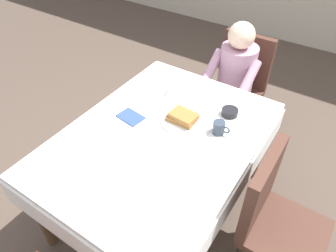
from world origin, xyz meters
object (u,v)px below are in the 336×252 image
knife_right_of_plate (207,134)px  bowl_butter (230,112)px  diner_person (234,75)px  syrup_pitcher (168,91)px  dining_table_main (160,146)px  cup_coffee (219,128)px  breakfast_stack (183,117)px  fork_left_of_plate (157,113)px  plate_breakfast (182,121)px  spoon_near_edge (156,147)px  chair_right_side (273,214)px  chair_diner (239,81)px

knife_right_of_plate → bowl_butter: bearing=-4.8°
diner_person → syrup_pitcher: diner_person is taller
dining_table_main → cup_coffee: 0.39m
breakfast_stack → fork_left_of_plate: bearing=-175.2°
diner_person → bowl_butter: size_ratio=10.18×
fork_left_of_plate → plate_breakfast: bearing=-82.6°
breakfast_stack → syrup_pitcher: 0.31m
dining_table_main → breakfast_stack: (0.05, 0.19, 0.13)m
spoon_near_edge → chair_right_side: bearing=3.0°
spoon_near_edge → plate_breakfast: bearing=84.4°
bowl_butter → diner_person: bearing=110.4°
chair_right_side → fork_left_of_plate: chair_right_side is taller
diner_person → syrup_pitcher: bearing=68.6°
breakfast_stack → dining_table_main: bearing=-104.6°
dining_table_main → bowl_butter: 0.52m
chair_right_side → plate_breakfast: bearing=-105.0°
dining_table_main → knife_right_of_plate: 0.31m
bowl_butter → spoon_near_edge: bowl_butter is taller
chair_right_side → knife_right_of_plate: bearing=-108.0°
chair_diner → knife_right_of_plate: size_ratio=4.65×
chair_right_side → diner_person: bearing=-144.8°
syrup_pitcher → dining_table_main: bearing=-63.7°
plate_breakfast → knife_right_of_plate: plate_breakfast is taller
breakfast_stack → fork_left_of_plate: 0.20m
bowl_butter → fork_left_of_plate: bearing=-148.6°
plate_breakfast → fork_left_of_plate: (-0.19, -0.02, -0.01)m
diner_person → cup_coffee: size_ratio=9.91×
dining_table_main → chair_right_side: (0.77, 0.00, -0.12)m
fork_left_of_plate → dining_table_main: bearing=-139.0°
fork_left_of_plate → syrup_pitcher: bearing=13.7°
plate_breakfast → fork_left_of_plate: plate_breakfast is taller
diner_person → chair_right_side: (0.72, -1.01, -0.14)m
diner_person → spoon_near_edge: diner_person is taller
bowl_butter → spoon_near_edge: size_ratio=0.73×
dining_table_main → breakfast_stack: breakfast_stack is taller
breakfast_stack → cup_coffee: (0.24, 0.04, -0.00)m
dining_table_main → chair_diner: size_ratio=1.64×
dining_table_main → diner_person: size_ratio=1.36×
chair_diner → syrup_pitcher: 0.86m
knife_right_of_plate → breakfast_stack: bearing=88.5°
chair_diner → breakfast_stack: size_ratio=4.81×
dining_table_main → syrup_pitcher: bearing=116.3°
fork_left_of_plate → chair_diner: bearing=-9.9°
bowl_butter → plate_breakfast: bearing=-134.0°
diner_person → chair_right_side: bearing=125.2°
spoon_near_edge → knife_right_of_plate: bearing=49.4°
diner_person → spoon_near_edge: size_ratio=7.47×
plate_breakfast → spoon_near_edge: bearing=-91.3°
diner_person → breakfast_stack: (-0.01, -0.82, 0.12)m
cup_coffee → knife_right_of_plate: 0.09m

